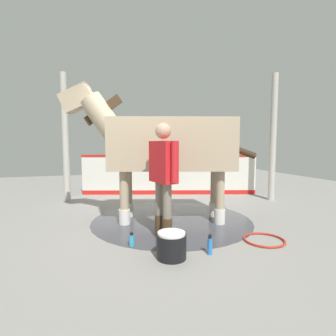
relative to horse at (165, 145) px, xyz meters
The scene contains 11 objects.
ground_plane 1.45m from the horse, 27.80° to the right, with size 16.00×16.00×0.02m, color gray.
wet_patch 1.43m from the horse, 163.90° to the left, with size 3.00×3.00×0.00m, color #42444C.
barrier_wall 2.71m from the horse, 108.79° to the right, with size 4.78×1.45×1.14m.
roof_post_near 3.07m from the horse, 51.28° to the right, with size 0.16×0.16×3.19m, color #B7B2A8.
roof_post_far 3.26m from the horse, 163.35° to the right, with size 0.16×0.16×3.19m, color #B7B2A8.
horse is the anchor object (origin of this frame).
handler 1.08m from the horse, 71.84° to the left, with size 0.34×0.68×1.75m.
wash_bucket 2.10m from the horse, 76.21° to the left, with size 0.38×0.38×0.34m.
bottle_shampoo 1.92m from the horse, 53.43° to the left, with size 0.07×0.07×0.20m.
bottle_spray 2.12m from the horse, 93.89° to the left, with size 0.06×0.06×0.26m.
hose_coil 2.32m from the horse, 126.62° to the left, with size 0.61×0.61×0.03m, color #B72D1E.
Camera 1 is at (1.19, 4.79, 1.44)m, focal length 28.06 mm.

